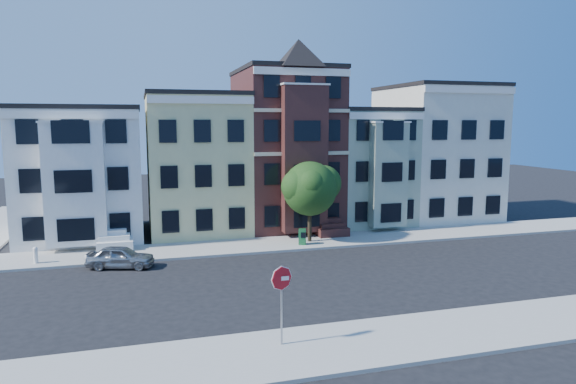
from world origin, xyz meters
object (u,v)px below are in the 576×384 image
object	(u,v)px
newspaper_box	(302,237)
parked_car	(120,257)
street_tree	(310,192)
stop_sign	(282,300)
fire_hydrant	(36,257)

from	to	relation	value
newspaper_box	parked_car	bearing A→B (deg)	-148.65
street_tree	newspaper_box	distance (m)	3.04
newspaper_box	stop_sign	world-z (taller)	stop_sign
newspaper_box	stop_sign	xyz separation A→B (m)	(-5.43, -14.50, 1.13)
fire_hydrant	stop_sign	distance (m)	17.96
street_tree	parked_car	bearing A→B (deg)	-167.53
parked_car	stop_sign	xyz separation A→B (m)	(5.97, -12.59, 1.17)
parked_car	stop_sign	distance (m)	13.98
parked_car	stop_sign	bearing A→B (deg)	-139.16
parked_car	newspaper_box	world-z (taller)	parked_car
newspaper_box	stop_sign	bearing A→B (deg)	-88.68
street_tree	stop_sign	distance (m)	16.58
parked_car	newspaper_box	size ratio (longest dim) A/B	3.57
parked_car	fire_hydrant	bearing A→B (deg)	84.33
fire_hydrant	street_tree	bearing A→B (deg)	2.98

